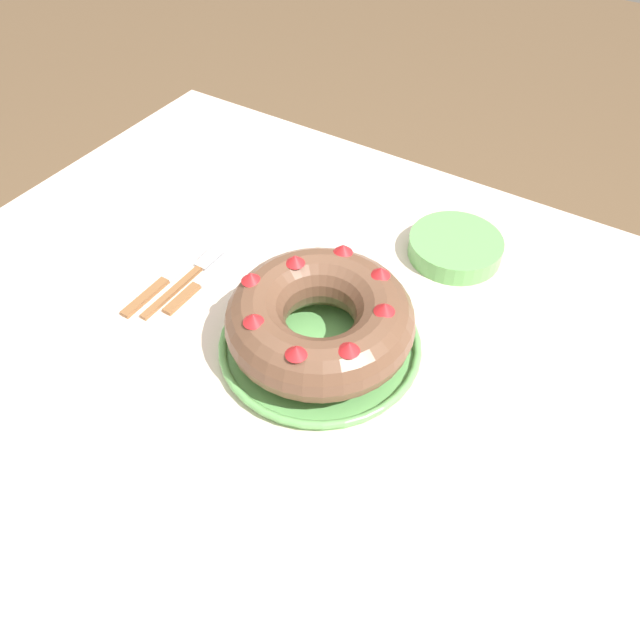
{
  "coord_description": "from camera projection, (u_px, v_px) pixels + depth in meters",
  "views": [
    {
      "loc": [
        0.31,
        -0.47,
        1.45
      ],
      "look_at": [
        -0.01,
        0.04,
        0.81
      ],
      "focal_mm": 35.0,
      "sensor_mm": 36.0,
      "label": 1
    }
  ],
  "objects": [
    {
      "name": "ground_plane",
      "position": [
        314.0,
        570.0,
        1.45
      ],
      "size": [
        8.0,
        8.0,
        0.0
      ],
      "primitive_type": "plane",
      "color": "brown"
    },
    {
      "name": "dining_table",
      "position": [
        311.0,
        402.0,
        0.96
      ],
      "size": [
        1.41,
        1.14,
        0.74
      ],
      "color": "beige",
      "rests_on": "ground_plane"
    },
    {
      "name": "serving_dish",
      "position": [
        320.0,
        345.0,
        0.92
      ],
      "size": [
        0.3,
        0.3,
        0.02
      ],
      "color": "#6BB760",
      "rests_on": "dining_table"
    },
    {
      "name": "bundt_cake",
      "position": [
        320.0,
        320.0,
        0.88
      ],
      "size": [
        0.27,
        0.27,
        0.1
      ],
      "color": "brown",
      "rests_on": "serving_dish"
    },
    {
      "name": "fork",
      "position": [
        189.0,
        277.0,
        1.03
      ],
      "size": [
        0.02,
        0.19,
        0.01
      ],
      "rotation": [
        0.0,
        0.0,
        -0.04
      ],
      "color": "#936038",
      "rests_on": "dining_table"
    },
    {
      "name": "serving_knife",
      "position": [
        164.0,
        281.0,
        1.03
      ],
      "size": [
        0.02,
        0.22,
        0.01
      ],
      "rotation": [
        0.0,
        0.0,
        0.06
      ],
      "color": "#936038",
      "rests_on": "dining_table"
    },
    {
      "name": "cake_knife",
      "position": [
        196.0,
        286.0,
        1.02
      ],
      "size": [
        0.02,
        0.17,
        0.01
      ],
      "rotation": [
        0.0,
        0.0,
        0.01
      ],
      "color": "#936038",
      "rests_on": "dining_table"
    },
    {
      "name": "side_bowl",
      "position": [
        455.0,
        247.0,
        1.07
      ],
      "size": [
        0.16,
        0.16,
        0.03
      ],
      "primitive_type": "cylinder",
      "color": "#6BB760",
      "rests_on": "dining_table"
    }
  ]
}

